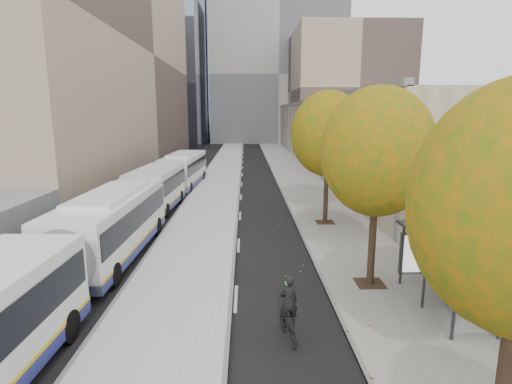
{
  "coord_description": "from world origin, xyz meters",
  "views": [
    {
      "loc": [
        -1.27,
        -1.58,
        6.65
      ],
      "look_at": [
        -0.71,
        19.46,
        2.5
      ],
      "focal_mm": 28.0,
      "sensor_mm": 36.0,
      "label": 1
    }
  ],
  "objects_px": {
    "bus_far": "(174,176)",
    "distant_car": "(200,158)",
    "bus_near": "(75,253)",
    "cyclist": "(288,316)",
    "bus_shelter": "(454,249)"
  },
  "relations": [
    {
      "from": "bus_shelter",
      "to": "bus_near",
      "type": "xyz_separation_m",
      "value": [
        -13.26,
        1.61,
        -0.58
      ]
    },
    {
      "from": "bus_far",
      "to": "cyclist",
      "type": "distance_m",
      "value": 23.05
    },
    {
      "from": "bus_near",
      "to": "bus_far",
      "type": "height_order",
      "value": "bus_near"
    },
    {
      "from": "bus_far",
      "to": "distant_car",
      "type": "bearing_deg",
      "value": 94.01
    },
    {
      "from": "distant_car",
      "to": "bus_near",
      "type": "bearing_deg",
      "value": -98.37
    },
    {
      "from": "bus_near",
      "to": "distant_car",
      "type": "bearing_deg",
      "value": 91.36
    },
    {
      "from": "bus_far",
      "to": "distant_car",
      "type": "distance_m",
      "value": 21.1
    },
    {
      "from": "bus_shelter",
      "to": "bus_near",
      "type": "height_order",
      "value": "bus_near"
    },
    {
      "from": "cyclist",
      "to": "distant_car",
      "type": "bearing_deg",
      "value": 86.82
    },
    {
      "from": "bus_shelter",
      "to": "distant_car",
      "type": "distance_m",
      "value": 43.34
    },
    {
      "from": "bus_near",
      "to": "distant_car",
      "type": "relative_size",
      "value": 4.21
    },
    {
      "from": "bus_far",
      "to": "distant_car",
      "type": "xyz_separation_m",
      "value": [
        -0.3,
        21.07,
        -0.88
      ]
    },
    {
      "from": "bus_far",
      "to": "cyclist",
      "type": "xyz_separation_m",
      "value": [
        7.14,
        -21.89,
        -0.85
      ]
    },
    {
      "from": "bus_shelter",
      "to": "cyclist",
      "type": "height_order",
      "value": "bus_shelter"
    },
    {
      "from": "cyclist",
      "to": "bus_far",
      "type": "bearing_deg",
      "value": 95.06
    }
  ]
}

